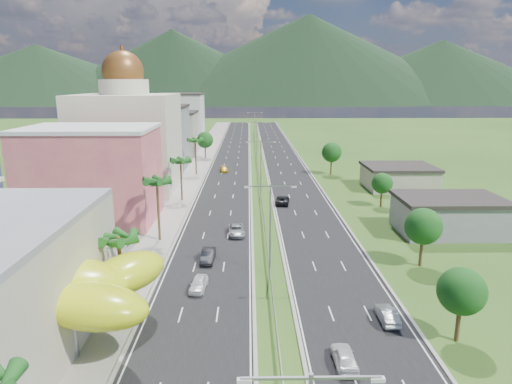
{
  "coord_description": "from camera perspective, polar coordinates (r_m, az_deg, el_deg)",
  "views": [
    {
      "loc": [
        -2.51,
        -41.18,
        22.52
      ],
      "look_at": [
        -1.45,
        22.86,
        7.0
      ],
      "focal_mm": 32.0,
      "sensor_mm": 36.0,
      "label": 1
    }
  ],
  "objects": [
    {
      "name": "lime_canopy",
      "position": [
        44.67,
        -24.36,
        -10.77
      ],
      "size": [
        18.0,
        15.0,
        7.4
      ],
      "color": "#BFD014",
      "rests_on": "ground"
    },
    {
      "name": "palm_tree_b",
      "position": [
        47.67,
        -16.8,
        -5.91
      ],
      "size": [
        3.6,
        3.6,
        8.1
      ],
      "color": "#47301C",
      "rests_on": "ground"
    },
    {
      "name": "car_silver_mid_left",
      "position": [
        68.9,
        -2.49,
        -4.8
      ],
      "size": [
        2.86,
        5.43,
        1.46
      ],
      "primitive_type": "imported",
      "rotation": [
        0.0,
        0.0,
        0.09
      ],
      "color": "#96999D",
      "rests_on": "road_left"
    },
    {
      "name": "road_right",
      "position": [
        133.47,
        3.38,
        3.89
      ],
      "size": [
        11.0,
        260.0,
        0.04
      ],
      "primitive_type": "cube",
      "color": "black",
      "rests_on": "ground"
    },
    {
      "name": "mountain_ridge",
      "position": [
        495.65,
        6.42,
        10.93
      ],
      "size": [
        860.0,
        140.0,
        90.0
      ],
      "primitive_type": null,
      "color": "black",
      "rests_on": "ground"
    },
    {
      "name": "car_silver_right",
      "position": [
        47.08,
        16.05,
        -14.49
      ],
      "size": [
        1.51,
        4.32,
        1.42
      ],
      "primitive_type": "imported",
      "rotation": [
        0.0,
        0.0,
        3.14
      ],
      "color": "#9A9DA2",
      "rests_on": "road_right"
    },
    {
      "name": "shed_far",
      "position": [
        103.54,
        17.38,
        1.67
      ],
      "size": [
        14.0,
        12.0,
        4.4
      ],
      "primitive_type": "cube",
      "color": "#A29A85",
      "rests_on": "ground"
    },
    {
      "name": "car_dark_far_right",
      "position": [
        86.27,
        3.32,
        -1.0
      ],
      "size": [
        3.15,
        5.62,
        1.48
      ],
      "primitive_type": "imported",
      "rotation": [
        0.0,
        0.0,
        3.01
      ],
      "color": "black",
      "rests_on": "road_right"
    },
    {
      "name": "streetlight_median_c",
      "position": [
        92.57,
        0.62,
        3.81
      ],
      "size": [
        6.04,
        0.25,
        11.0
      ],
      "color": "gray",
      "rests_on": "ground"
    },
    {
      "name": "shed_near",
      "position": [
        75.57,
        22.93,
        -2.85
      ],
      "size": [
        15.0,
        10.0,
        5.0
      ],
      "primitive_type": "cube",
      "color": "gray",
      "rests_on": "ground"
    },
    {
      "name": "streetlight_median_e",
      "position": [
        181.88,
        -0.15,
        8.65
      ],
      "size": [
        6.04,
        0.25,
        11.0
      ],
      "color": "gray",
      "rests_on": "ground"
    },
    {
      "name": "streetlight_median_b",
      "position": [
        53.61,
        1.78,
        -3.49
      ],
      "size": [
        6.04,
        0.25,
        11.0
      ],
      "color": "gray",
      "rests_on": "ground"
    },
    {
      "name": "leafy_tree_lfar",
      "position": [
        137.84,
        -6.39,
        6.48
      ],
      "size": [
        4.9,
        4.9,
        8.05
      ],
      "color": "#47301C",
      "rests_on": "ground"
    },
    {
      "name": "car_yellow_far_left",
      "position": [
        117.2,
        -4.02,
        2.84
      ],
      "size": [
        2.45,
        4.58,
        1.26
      ],
      "primitive_type": "imported",
      "rotation": [
        0.0,
        0.0,
        0.16
      ],
      "color": "gold",
      "rests_on": "road_left"
    },
    {
      "name": "leafy_tree_rc",
      "position": [
        86.72,
        15.5,
        1.04
      ],
      "size": [
        3.85,
        3.85,
        6.33
      ],
      "color": "#47301C",
      "rests_on": "ground"
    },
    {
      "name": "domed_building",
      "position": [
        100.13,
        -15.8,
        6.71
      ],
      "size": [
        20.0,
        20.0,
        28.7
      ],
      "color": "beige",
      "rests_on": "ground"
    },
    {
      "name": "leafy_tree_ra",
      "position": [
        44.35,
        24.32,
        -11.25
      ],
      "size": [
        4.2,
        4.2,
        6.9
      ],
      "color": "#47301C",
      "rests_on": "ground"
    },
    {
      "name": "palm_tree_c",
      "position": [
        66.01,
        -12.27,
        1.04
      ],
      "size": [
        3.6,
        3.6,
        9.6
      ],
      "color": "#47301C",
      "rests_on": "ground"
    },
    {
      "name": "pink_shophouse",
      "position": [
        78.94,
        -19.78,
        1.84
      ],
      "size": [
        20.0,
        15.0,
        15.0
      ],
      "primitive_type": "cube",
      "color": "#C65167",
      "rests_on": "ground"
    },
    {
      "name": "car_dark_left",
      "position": [
        59.43,
        -6.01,
        -7.89
      ],
      "size": [
        1.79,
        4.71,
        1.53
      ],
      "primitive_type": "imported",
      "rotation": [
        0.0,
        0.0,
        -0.04
      ],
      "color": "black",
      "rests_on": "road_left"
    },
    {
      "name": "palm_tree_e",
      "position": [
        112.84,
        -7.59,
        6.27
      ],
      "size": [
        3.6,
        3.6,
        9.4
      ],
      "color": "#47301C",
      "rests_on": "ground"
    },
    {
      "name": "palm_tree_d",
      "position": [
        88.43,
        -9.4,
        3.69
      ],
      "size": [
        3.6,
        3.6,
        8.6
      ],
      "color": "#47301C",
      "rests_on": "ground"
    },
    {
      "name": "midrise_beige",
      "position": [
        146.14,
        -10.67,
        7.1
      ],
      "size": [
        16.0,
        15.0,
        13.0
      ],
      "primitive_type": "cube",
      "color": "#A29A85",
      "rests_on": "ground"
    },
    {
      "name": "ground",
      "position": [
        47.0,
        2.31,
        -15.02
      ],
      "size": [
        500.0,
        500.0,
        0.0
      ],
      "primitive_type": "plane",
      "color": "#2D5119",
      "rests_on": "ground"
    },
    {
      "name": "car_white_near_left",
      "position": [
        51.89,
        -7.19,
        -11.31
      ],
      "size": [
        2.04,
        4.26,
        1.41
      ],
      "primitive_type": "imported",
      "rotation": [
        0.0,
        0.0,
        -0.1
      ],
      "color": "white",
      "rests_on": "road_left"
    },
    {
      "name": "road_left",
      "position": [
        133.19,
        -3.09,
        3.88
      ],
      "size": [
        11.0,
        260.0,
        0.04
      ],
      "primitive_type": "cube",
      "color": "black",
      "rests_on": "ground"
    },
    {
      "name": "median_guardrail",
      "position": [
        115.3,
        0.32,
        2.67
      ],
      "size": [
        0.1,
        216.06,
        0.76
      ],
      "color": "gray",
      "rests_on": "ground"
    },
    {
      "name": "streetlight_median_d",
      "position": [
        137.11,
        0.11,
        7.02
      ],
      "size": [
        6.04,
        0.25,
        11.0
      ],
      "color": "gray",
      "rests_on": "ground"
    },
    {
      "name": "leafy_tree_rb",
      "position": [
        59.93,
        20.19,
        -4.07
      ],
      "size": [
        4.55,
        4.55,
        7.47
      ],
      "color": "#47301C",
      "rests_on": "ground"
    },
    {
      "name": "midrise_white",
      "position": [
        168.52,
        -9.41,
        8.84
      ],
      "size": [
        16.0,
        15.0,
        18.0
      ],
      "primitive_type": "cube",
      "color": "silver",
      "rests_on": "ground"
    },
    {
      "name": "car_white_near_right",
      "position": [
        39.98,
        11.0,
        -19.6
      ],
      "size": [
        1.76,
        4.36,
        1.48
      ],
      "primitive_type": "imported",
      "rotation": [
        0.0,
        0.0,
        3.14
      ],
      "color": "silver",
      "rests_on": "road_right"
    },
    {
      "name": "leafy_tree_rd",
      "position": [
        114.32,
        9.44,
        4.92
      ],
      "size": [
        4.9,
        4.9,
        8.05
      ],
      "color": "#47301C",
      "rests_on": "ground"
    },
    {
      "name": "midrise_grey",
      "position": [
        124.48,
        -12.37,
        6.61
      ],
      "size": [
        16.0,
        15.0,
        16.0
      ],
      "primitive_type": "cube",
      "color": "gray",
      "rests_on": "ground"
    },
    {
      "name": "sidewalk_left",
      "position": [
        133.88,
        -7.16,
        3.86
      ],
      "size": [
        7.0,
        260.0,
        0.12
      ],
      "primitive_type": "cube",
      "color": "gray",
      "rests_on": "ground"
    }
  ]
}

